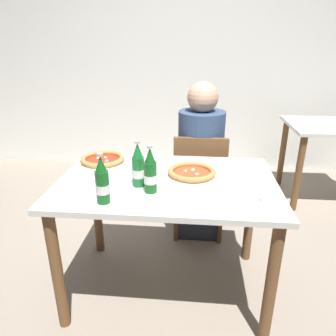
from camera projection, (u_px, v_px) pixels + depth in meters
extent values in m
plane|color=gray|center=(167.00, 286.00, 2.02)|extent=(8.00, 8.00, 0.00)
cube|color=white|center=(185.00, 57.00, 3.57)|extent=(7.00, 0.10, 2.60)
cube|color=silver|center=(167.00, 182.00, 1.75)|extent=(1.20, 0.80, 0.03)
cylinder|color=brown|center=(57.00, 271.00, 1.62)|extent=(0.06, 0.06, 0.72)
cylinder|color=brown|center=(271.00, 285.00, 1.53)|extent=(0.06, 0.06, 0.72)
cylinder|color=brown|center=(97.00, 207.00, 2.25)|extent=(0.06, 0.06, 0.72)
cylinder|color=brown|center=(250.00, 214.00, 2.16)|extent=(0.06, 0.06, 0.72)
cube|color=brown|center=(199.00, 183.00, 2.47)|extent=(0.40, 0.40, 0.04)
cube|color=brown|center=(200.00, 165.00, 2.23)|extent=(0.38, 0.04, 0.40)
cylinder|color=brown|center=(218.00, 199.00, 2.70)|extent=(0.04, 0.04, 0.41)
cylinder|color=brown|center=(179.00, 197.00, 2.73)|extent=(0.04, 0.04, 0.41)
cylinder|color=brown|center=(220.00, 220.00, 2.38)|extent=(0.04, 0.04, 0.41)
cylinder|color=brown|center=(176.00, 218.00, 2.42)|extent=(0.04, 0.04, 0.41)
cube|color=#2D3342|center=(198.00, 207.00, 2.53)|extent=(0.32, 0.28, 0.45)
cylinder|color=#33476B|center=(201.00, 148.00, 2.35)|extent=(0.34, 0.34, 0.55)
sphere|color=tan|center=(203.00, 97.00, 2.21)|extent=(0.22, 0.22, 0.22)
cube|color=silver|center=(333.00, 126.00, 2.91)|extent=(0.80, 0.70, 0.03)
cylinder|color=brown|center=(298.00, 174.00, 2.82)|extent=(0.06, 0.06, 0.72)
cylinder|color=brown|center=(282.00, 153.00, 3.35)|extent=(0.06, 0.06, 0.72)
cylinder|color=white|center=(103.00, 162.00, 1.98)|extent=(0.30, 0.30, 0.01)
cylinder|color=#AD2D19|center=(103.00, 160.00, 1.98)|extent=(0.21, 0.21, 0.01)
torus|color=#B78447|center=(103.00, 159.00, 1.97)|extent=(0.28, 0.28, 0.03)
sphere|color=silver|center=(98.00, 159.00, 2.00)|extent=(0.02, 0.02, 0.02)
sphere|color=silver|center=(107.00, 162.00, 1.96)|extent=(0.02, 0.02, 0.02)
sphere|color=silver|center=(106.00, 158.00, 2.01)|extent=(0.02, 0.02, 0.02)
cylinder|color=white|center=(192.00, 175.00, 1.78)|extent=(0.29, 0.29, 0.01)
cylinder|color=#CC4723|center=(192.00, 173.00, 1.78)|extent=(0.21, 0.21, 0.01)
torus|color=#B78447|center=(192.00, 172.00, 1.78)|extent=(0.27, 0.27, 0.03)
sphere|color=silver|center=(185.00, 171.00, 1.81)|extent=(0.02, 0.02, 0.02)
sphere|color=silver|center=(197.00, 175.00, 1.76)|extent=(0.02, 0.02, 0.02)
sphere|color=silver|center=(193.00, 171.00, 1.82)|extent=(0.02, 0.02, 0.02)
cylinder|color=#196B2D|center=(138.00, 171.00, 1.64)|extent=(0.06, 0.06, 0.16)
cone|color=#196B2D|center=(138.00, 150.00, 1.60)|extent=(0.05, 0.05, 0.07)
cylinder|color=#B7B7BC|center=(137.00, 142.00, 1.58)|extent=(0.03, 0.03, 0.01)
cylinder|color=white|center=(138.00, 173.00, 1.65)|extent=(0.07, 0.07, 0.04)
cylinder|color=#14591E|center=(150.00, 177.00, 1.57)|extent=(0.06, 0.06, 0.16)
cone|color=#14591E|center=(150.00, 155.00, 1.53)|extent=(0.05, 0.05, 0.07)
cylinder|color=#B7B7BC|center=(150.00, 147.00, 1.51)|extent=(0.03, 0.03, 0.01)
cylinder|color=white|center=(150.00, 179.00, 1.58)|extent=(0.07, 0.07, 0.04)
cylinder|color=#14591E|center=(103.00, 187.00, 1.47)|extent=(0.06, 0.06, 0.16)
cone|color=#14591E|center=(101.00, 164.00, 1.42)|extent=(0.05, 0.05, 0.07)
cylinder|color=#B7B7BC|center=(100.00, 155.00, 1.41)|extent=(0.03, 0.03, 0.01)
cylinder|color=white|center=(103.00, 189.00, 1.47)|extent=(0.07, 0.07, 0.04)
cube|color=white|center=(245.00, 192.00, 1.59)|extent=(0.23, 0.23, 0.00)
cube|color=silver|center=(249.00, 192.00, 1.59)|extent=(0.11, 0.17, 0.00)
cube|color=silver|center=(241.00, 191.00, 1.59)|extent=(0.06, 0.17, 0.00)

